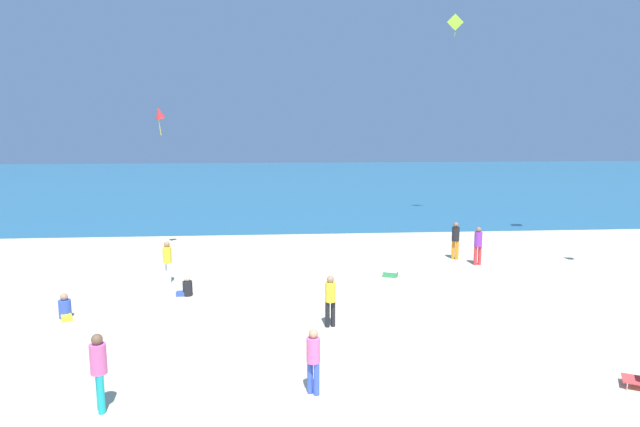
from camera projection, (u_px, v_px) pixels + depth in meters
ground_plane at (312, 286)px, 20.82m from camera, size 120.00×120.00×0.00m
ocean_water at (288, 181)px, 60.26m from camera, size 120.00×60.00×0.05m
beach_chair_far_left at (640, 376)px, 12.65m from camera, size 0.77×0.74×0.62m
cooler_box at (390, 274)px, 22.05m from camera, size 0.67×0.58×0.25m
person_0 at (313, 357)px, 12.26m from camera, size 0.42×0.42×1.52m
person_1 at (187, 288)px, 19.56m from camera, size 0.58×0.35×0.72m
person_2 at (478, 243)px, 23.79m from camera, size 0.34×0.34×1.67m
person_3 at (65, 309)px, 17.26m from camera, size 0.59×0.71×0.79m
person_4 at (455, 238)px, 24.81m from camera, size 0.48×0.48×1.70m
person_5 at (330, 297)px, 16.43m from camera, size 0.37×0.37×1.57m
person_6 at (167, 259)px, 21.00m from camera, size 0.45×0.45×1.64m
person_8 at (99, 367)px, 11.50m from camera, size 0.45×0.45×1.71m
kite_lime at (455, 22)px, 33.83m from camera, size 1.02×0.12×1.35m
kite_red at (159, 113)px, 25.17m from camera, size 0.66×0.69×1.33m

